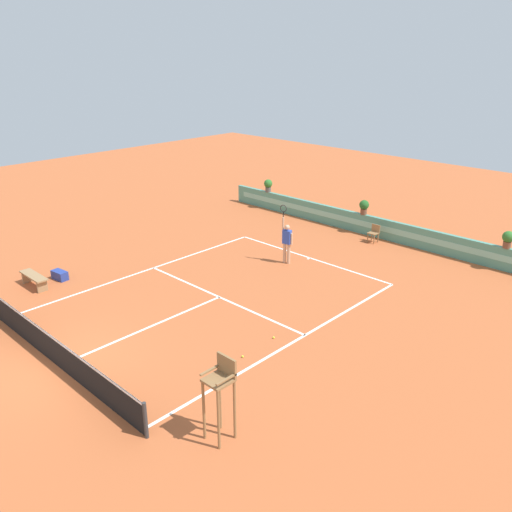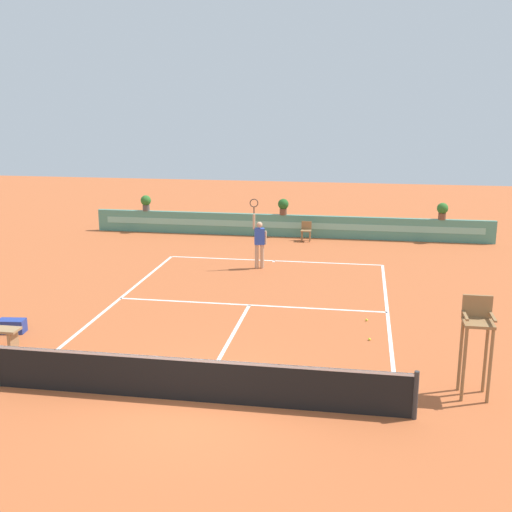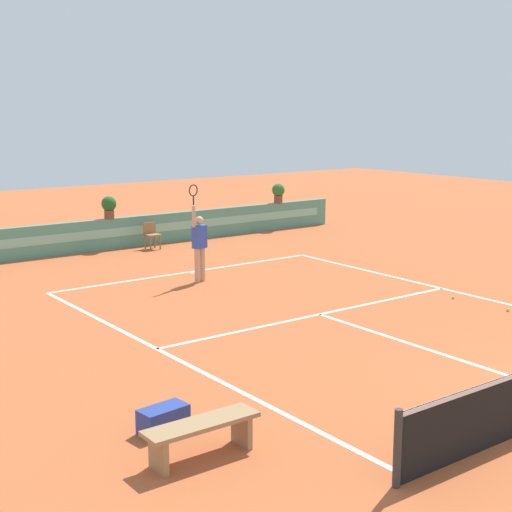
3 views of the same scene
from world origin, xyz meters
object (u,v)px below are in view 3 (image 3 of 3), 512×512
tennis_ball_near_baseline (508,310)px  potted_plant_far_right (278,192)px  tennis_player (199,242)px  potted_plant_centre (109,206)px  bench_courtside (202,431)px  gear_bag (163,419)px  ball_kid_chair (152,234)px  tennis_ball_mid_court (453,297)px

tennis_ball_near_baseline → potted_plant_far_right: (3.13, 12.33, 1.38)m
tennis_player → potted_plant_centre: 5.68m
potted_plant_far_right → bench_courtside: bearing=-131.3°
gear_bag → tennis_ball_near_baseline: gear_bag is taller
ball_kid_chair → potted_plant_centre: potted_plant_centre is taller
tennis_ball_mid_court → bench_courtside: bearing=-159.6°
tennis_ball_near_baseline → potted_plant_centre: size_ratio=0.09×
tennis_player → potted_plant_far_right: bearing=38.6°
potted_plant_far_right → tennis_ball_near_baseline: bearing=-104.2°
tennis_player → potted_plant_centre: size_ratio=3.57×
bench_courtside → tennis_ball_near_baseline: bearing=12.0°
tennis_player → tennis_ball_mid_court: bearing=-53.0°
tennis_ball_near_baseline → potted_plant_centre: bearing=107.1°
ball_kid_chair → tennis_player: bearing=-104.6°
gear_bag → potted_plant_far_right: bearing=46.6°
bench_courtside → potted_plant_far_right: (12.58, 14.34, 1.04)m
potted_plant_far_right → gear_bag: bearing=-133.4°
potted_plant_centre → bench_courtside: bearing=-111.5°
gear_bag → tennis_player: tennis_player is taller
ball_kid_chair → potted_plant_centre: 1.63m
gear_bag → ball_kid_chair: bearing=61.8°
ball_kid_chair → tennis_player: (-1.29, -4.94, 0.57)m
tennis_player → potted_plant_centre: tennis_player is taller
ball_kid_chair → bench_courtside: 15.20m
tennis_ball_near_baseline → potted_plant_far_right: 12.79m
gear_bag → tennis_ball_mid_court: (9.37, 2.46, -0.15)m
bench_courtside → tennis_player: size_ratio=0.62×
gear_bag → potted_plant_centre: bearing=67.0°
tennis_ball_mid_court → potted_plant_far_right: (3.20, 10.84, 1.38)m
gear_bag → potted_plant_far_right: potted_plant_far_right is taller
bench_courtside → tennis_ball_mid_court: 10.02m
ball_kid_chair → potted_plant_far_right: potted_plant_far_right is taller
bench_courtside → tennis_player: (5.48, 8.67, 0.67)m
tennis_player → tennis_ball_near_baseline: (3.97, -6.66, -1.02)m
bench_courtside → tennis_ball_mid_court: bearing=20.4°
ball_kid_chair → gear_bag: 14.28m
tennis_player → tennis_ball_near_baseline: size_ratio=38.01×
tennis_ball_near_baseline → tennis_player: bearing=120.8°
gear_bag → potted_plant_far_right: size_ratio=0.97×
tennis_player → tennis_ball_near_baseline: tennis_player is taller
ball_kid_chair → tennis_ball_near_baseline: 11.91m
bench_courtside → tennis_player: 10.28m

